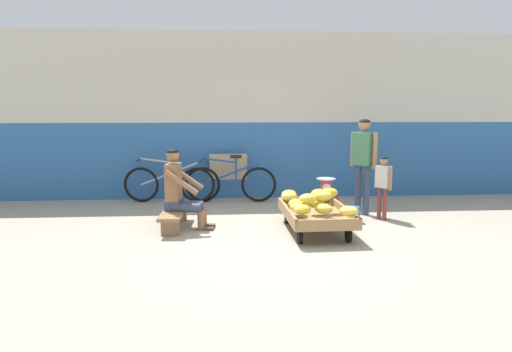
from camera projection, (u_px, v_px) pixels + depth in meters
The scene contains 14 objects.
ground_plane at pixel (280, 250), 5.49m from camera, with size 80.00×80.00×0.00m, color gray.
back_wall at pixel (259, 116), 8.55m from camera, with size 16.00×0.30×3.08m.
banana_cart at pixel (316, 215), 6.24m from camera, with size 0.88×1.46×0.36m.
banana_pile at pixel (313, 200), 6.14m from camera, with size 0.90×1.40×0.26m.
low_bench at pixel (174, 214), 6.46m from camera, with size 0.35×1.11×0.27m.
vendor_seated at pixel (180, 189), 6.40m from camera, with size 0.71×0.53×1.14m.
plastic_crate at pixel (325, 205), 7.26m from camera, with size 0.36×0.28×0.30m.
weighing_scale at pixel (326, 187), 7.22m from camera, with size 0.30×0.30×0.29m.
bicycle_near_left at pixel (169, 183), 8.18m from camera, with size 1.66×0.48×0.86m.
bicycle_far_left at pixel (230, 183), 8.21m from camera, with size 1.66×0.48×0.86m.
sign_board at pixel (228, 176), 8.52m from camera, with size 0.70×0.30×0.86m.
customer_adult at pixel (363, 156), 7.18m from camera, with size 0.35×0.41×1.53m.
customer_child at pixel (383, 181), 6.85m from camera, with size 0.22×0.27×0.98m.
shopping_bag at pixel (353, 214), 6.78m from camera, with size 0.18×0.12×0.24m, color #3370B7.
Camera 1 is at (-0.65, -5.25, 1.73)m, focal length 31.73 mm.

